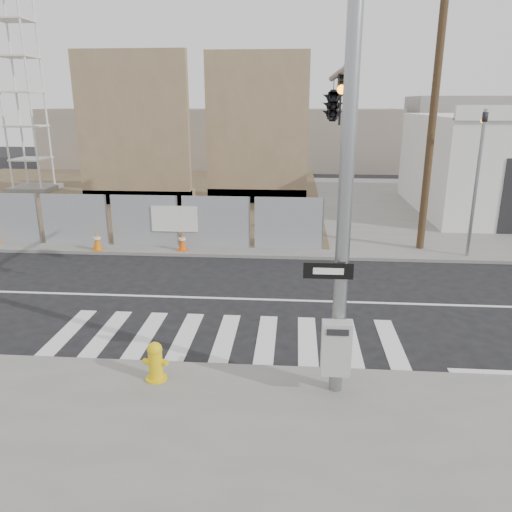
# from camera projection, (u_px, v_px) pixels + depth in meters

# --- Properties ---
(ground) EXTENTS (100.00, 100.00, 0.00)m
(ground) POSITION_uv_depth(u_px,v_px,m) (237.00, 299.00, 14.64)
(ground) COLOR black
(ground) RESTS_ON ground
(sidewalk_far) EXTENTS (50.00, 20.00, 0.12)m
(sidewalk_far) POSITION_uv_depth(u_px,v_px,m) (266.00, 204.00, 27.96)
(sidewalk_far) COLOR slate
(sidewalk_far) RESTS_ON ground
(signal_pole) EXTENTS (0.96, 5.87, 7.00)m
(signal_pole) POSITION_uv_depth(u_px,v_px,m) (336.00, 137.00, 11.09)
(signal_pole) COLOR gray
(signal_pole) RESTS_ON sidewalk_near
(far_signal_pole) EXTENTS (0.16, 0.20, 5.60)m
(far_signal_pole) POSITION_uv_depth(u_px,v_px,m) (479.00, 163.00, 17.39)
(far_signal_pole) COLOR gray
(far_signal_pole) RESTS_ON sidewalk_far
(chain_link_fence) EXTENTS (24.60, 0.04, 2.00)m
(chain_link_fence) POSITION_uv_depth(u_px,v_px,m) (2.00, 218.00, 19.83)
(chain_link_fence) COLOR gray
(chain_link_fence) RESTS_ON sidewalk_far
(concrete_wall_left) EXTENTS (6.00, 1.30, 8.00)m
(concrete_wall_left) POSITION_uv_depth(u_px,v_px,m) (135.00, 144.00, 26.63)
(concrete_wall_left) COLOR #7C674A
(concrete_wall_left) RESTS_ON sidewalk_far
(concrete_wall_right) EXTENTS (5.50, 1.30, 8.00)m
(concrete_wall_right) POSITION_uv_depth(u_px,v_px,m) (257.00, 144.00, 27.10)
(concrete_wall_right) COLOR #7C674A
(concrete_wall_right) RESTS_ON sidewalk_far
(crane_tower) EXTENTS (2.60, 2.60, 18.15)m
(crane_tower) POSITION_uv_depth(u_px,v_px,m) (15.00, 40.00, 29.30)
(crane_tower) COLOR slate
(crane_tower) RESTS_ON sidewalk_far
(utility_pole_right) EXTENTS (1.60, 0.28, 10.00)m
(utility_pole_right) POSITION_uv_depth(u_px,v_px,m) (433.00, 112.00, 17.86)
(utility_pole_right) COLOR #453320
(utility_pole_right) RESTS_ON sidewalk_far
(fire_hydrant) EXTENTS (0.55, 0.55, 0.82)m
(fire_hydrant) POSITION_uv_depth(u_px,v_px,m) (155.00, 361.00, 10.06)
(fire_hydrant) COLOR yellow
(fire_hydrant) RESTS_ON sidewalk_near
(traffic_cone_c) EXTENTS (0.40, 0.40, 0.73)m
(traffic_cone_c) POSITION_uv_depth(u_px,v_px,m) (97.00, 241.00, 18.96)
(traffic_cone_c) COLOR orange
(traffic_cone_c) RESTS_ON sidewalk_far
(traffic_cone_d) EXTENTS (0.36, 0.36, 0.69)m
(traffic_cone_d) POSITION_uv_depth(u_px,v_px,m) (182.00, 242.00, 18.93)
(traffic_cone_d) COLOR #DE530B
(traffic_cone_d) RESTS_ON sidewalk_far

